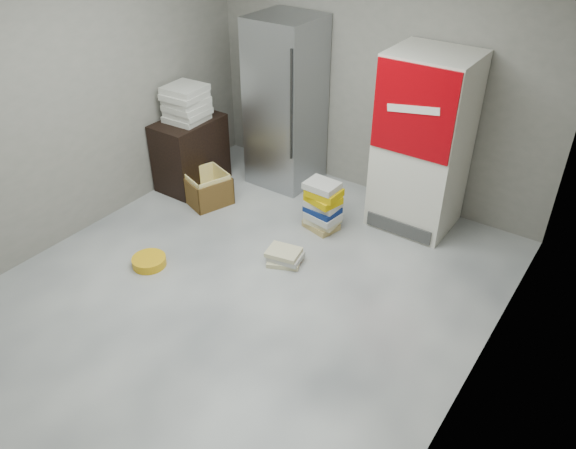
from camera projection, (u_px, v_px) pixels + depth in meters
The scene contains 10 objects.
ground at pixel (230, 302), 4.90m from camera, with size 5.00×5.00×0.00m, color silver.
room_shell at pixel (215, 107), 3.91m from camera, with size 4.04×5.04×2.82m.
steel_fridge at pixel (286, 103), 6.27m from camera, with size 0.70×0.72×1.90m.
coke_cooler at pixel (423, 143), 5.50m from camera, with size 0.80×0.73×1.80m.
wood_shelf at pixel (191, 153), 6.47m from camera, with size 0.50×0.80×0.80m, color black.
supply_box_stack at pixel (186, 103), 6.14m from camera, with size 0.43×0.45×0.39m.
phonebook_stack_main at pixel (323, 206), 5.72m from camera, with size 0.40×0.34×0.55m.
phonebook_stack_side at pixel (285, 256), 5.35m from camera, with size 0.38×0.35×0.14m.
cardboard_box at pixel (207, 190), 6.25m from camera, with size 0.57×0.57×0.36m.
bucket_lid at pixel (149, 261), 5.32m from camera, with size 0.32×0.32×0.09m, color gold.
Camera 1 is at (2.55, -2.76, 3.26)m, focal length 35.00 mm.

